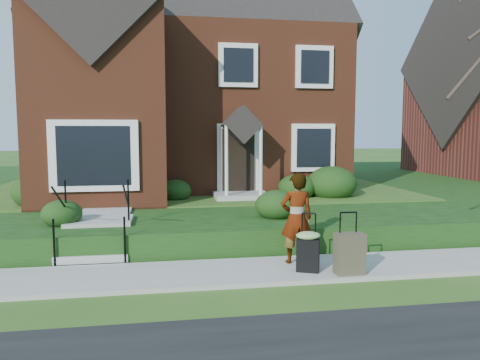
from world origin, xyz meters
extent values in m
plane|color=#2D5119|center=(0.00, 0.00, 0.00)|extent=(120.00, 120.00, 0.00)
cube|color=#9E9B93|center=(0.00, 0.00, 0.04)|extent=(60.00, 1.60, 0.08)
cube|color=#10350E|center=(4.00, 10.90, 0.30)|extent=(44.00, 20.00, 0.60)
cube|color=#9E9B93|center=(-2.50, 5.00, 0.63)|extent=(1.20, 6.00, 0.06)
cube|color=brown|center=(0.00, 10.00, 3.30)|extent=(10.00, 8.00, 5.40)
cube|color=brown|center=(-2.80, 5.20, 3.30)|extent=(3.60, 2.40, 5.40)
cube|color=white|center=(-2.80, 4.05, 2.00)|extent=(2.20, 0.30, 1.80)
cube|color=black|center=(1.20, 5.94, 1.65)|extent=(1.00, 0.12, 2.10)
cube|color=black|center=(3.60, 5.95, 2.10)|extent=(1.40, 0.10, 1.50)
cube|color=#9E9B93|center=(-2.50, 1.00, 0.15)|extent=(1.40, 0.30, 0.15)
cube|color=#9E9B93|center=(-2.50, 1.30, 0.30)|extent=(1.40, 0.30, 0.15)
cube|color=#9E9B93|center=(-2.50, 1.60, 0.45)|extent=(1.40, 0.30, 0.15)
cube|color=#9E9B93|center=(-2.50, 1.90, 0.60)|extent=(1.40, 0.30, 0.15)
cube|color=#9E9B93|center=(-2.50, 2.45, 0.60)|extent=(1.40, 0.80, 0.15)
cylinder|color=black|center=(-3.15, 0.85, 0.53)|extent=(0.04, 0.04, 0.90)
cylinder|color=black|center=(-3.15, 2.05, 1.13)|extent=(0.04, 0.04, 0.90)
cylinder|color=black|center=(-1.85, 0.85, 0.53)|extent=(0.04, 0.04, 0.90)
cylinder|color=black|center=(-1.85, 2.05, 1.13)|extent=(0.04, 0.04, 0.90)
ellipsoid|color=black|center=(-4.42, 5.05, 1.10)|extent=(1.42, 1.42, 0.99)
ellipsoid|color=black|center=(-0.76, 5.53, 0.94)|extent=(0.97, 0.97, 0.68)
ellipsoid|color=black|center=(2.91, 5.37, 1.00)|extent=(1.14, 1.14, 0.80)
ellipsoid|color=black|center=(4.01, 5.33, 1.13)|extent=(1.53, 1.53, 1.07)
ellipsoid|color=black|center=(-3.27, 2.21, 0.90)|extent=(0.86, 0.86, 0.60)
ellipsoid|color=black|center=(1.53, 2.33, 0.96)|extent=(1.02, 1.02, 0.71)
imported|color=#999999|center=(1.42, 0.30, 0.95)|extent=(0.64, 0.42, 1.75)
cube|color=black|center=(1.46, -0.30, 0.38)|extent=(0.46, 0.37, 0.60)
cylinder|color=black|center=(1.46, -0.30, 1.14)|extent=(0.23, 0.12, 0.03)
cylinder|color=black|center=(1.34, -0.30, 0.91)|extent=(0.02, 0.02, 0.45)
cylinder|color=black|center=(1.59, -0.30, 0.91)|extent=(0.02, 0.02, 0.45)
cylinder|color=black|center=(1.32, -0.30, 0.11)|extent=(0.06, 0.07, 0.06)
cylinder|color=black|center=(1.61, -0.30, 0.11)|extent=(0.06, 0.07, 0.06)
ellipsoid|color=#8FB567|center=(1.46, -0.30, 0.76)|extent=(0.55, 0.51, 0.14)
cube|color=#4C4532|center=(2.15, -0.57, 0.45)|extent=(0.52, 0.30, 0.74)
cylinder|color=black|center=(2.15, -0.57, 1.18)|extent=(0.31, 0.04, 0.03)
cylinder|color=black|center=(1.99, -0.57, 1.00)|extent=(0.02, 0.02, 0.36)
cylinder|color=black|center=(2.30, -0.57, 1.00)|extent=(0.02, 0.02, 0.36)
cylinder|color=black|center=(1.97, -0.57, 0.11)|extent=(0.04, 0.06, 0.06)
cylinder|color=black|center=(2.33, -0.57, 0.11)|extent=(0.04, 0.06, 0.06)
camera|label=1|loc=(-1.10, -8.25, 2.61)|focal=35.00mm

